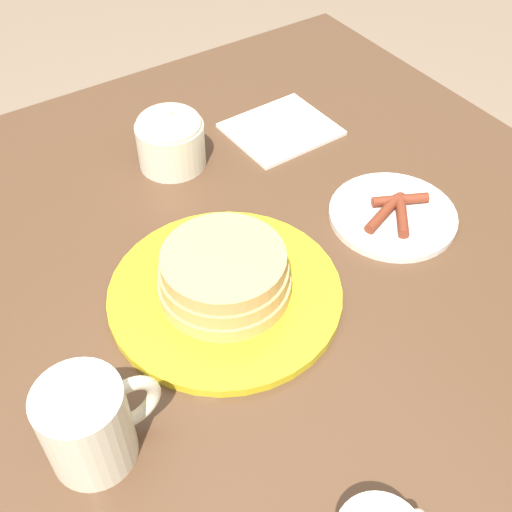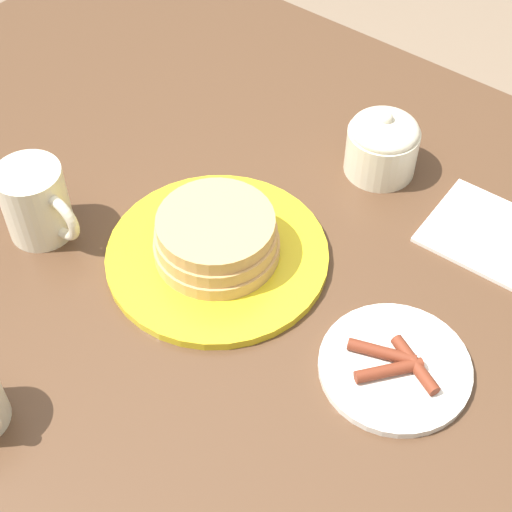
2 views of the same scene
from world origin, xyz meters
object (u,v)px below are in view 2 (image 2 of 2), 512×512
at_px(pancake_plate, 217,244).
at_px(side_plate_bacon, 395,366).
at_px(coffee_mug, 37,202).
at_px(napkin, 490,235).
at_px(sugar_bowl, 382,144).

bearing_deg(pancake_plate, side_plate_bacon, -1.03).
distance_m(pancake_plate, coffee_mug, 0.23).
bearing_deg(pancake_plate, napkin, 44.15).
relative_size(pancake_plate, side_plate_bacon, 1.63).
distance_m(coffee_mug, napkin, 0.57).
bearing_deg(sugar_bowl, napkin, -6.48).
relative_size(side_plate_bacon, coffee_mug, 1.45).
bearing_deg(napkin, pancake_plate, -135.85).
bearing_deg(napkin, sugar_bowl, 173.52).
distance_m(coffee_mug, sugar_bowl, 0.45).
distance_m(side_plate_bacon, sugar_bowl, 0.33).
distance_m(pancake_plate, napkin, 0.35).
xyz_separation_m(side_plate_bacon, napkin, (-0.01, 0.25, -0.00)).
bearing_deg(side_plate_bacon, pancake_plate, 178.97).
bearing_deg(coffee_mug, napkin, 36.98).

